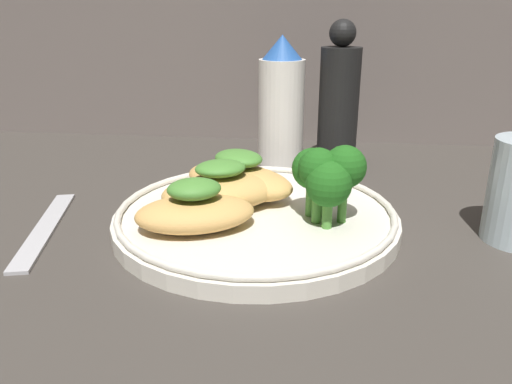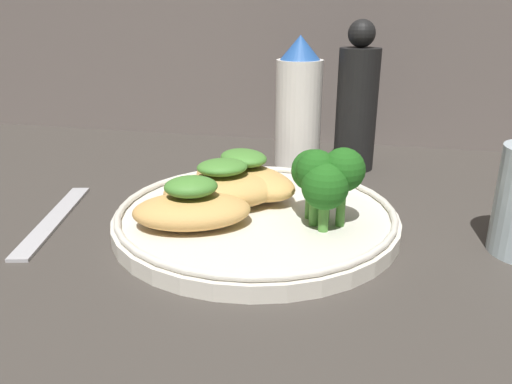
{
  "view_description": "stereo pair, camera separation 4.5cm",
  "coord_description": "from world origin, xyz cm",
  "px_view_note": "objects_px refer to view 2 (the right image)",
  "views": [
    {
      "loc": [
        5.06,
        -41.56,
        18.9
      ],
      "look_at": [
        0.0,
        0.0,
        3.4
      ],
      "focal_mm": 35.0,
      "sensor_mm": 36.0,
      "label": 1
    },
    {
      "loc": [
        9.45,
        -40.79,
        18.9
      ],
      "look_at": [
        0.0,
        0.0,
        3.4
      ],
      "focal_mm": 35.0,
      "sensor_mm": 36.0,
      "label": 2
    }
  ],
  "objects_px": {
    "broccoli_bunch": "(324,177)",
    "sauce_bottle": "(299,105)",
    "plate": "(256,217)",
    "pepper_grinder": "(357,104)"
  },
  "relations": [
    {
      "from": "broccoli_bunch",
      "to": "sauce_bottle",
      "type": "xyz_separation_m",
      "value": [
        -0.05,
        0.22,
        0.02
      ]
    },
    {
      "from": "plate",
      "to": "broccoli_bunch",
      "type": "distance_m",
      "value": 0.08
    },
    {
      "from": "plate",
      "to": "pepper_grinder",
      "type": "distance_m",
      "value": 0.23
    },
    {
      "from": "pepper_grinder",
      "to": "broccoli_bunch",
      "type": "bearing_deg",
      "value": -94.28
    },
    {
      "from": "sauce_bottle",
      "to": "pepper_grinder",
      "type": "distance_m",
      "value": 0.07
    },
    {
      "from": "plate",
      "to": "broccoli_bunch",
      "type": "relative_size",
      "value": 3.76
    },
    {
      "from": "sauce_bottle",
      "to": "plate",
      "type": "bearing_deg",
      "value": -91.98
    },
    {
      "from": "broccoli_bunch",
      "to": "pepper_grinder",
      "type": "xyz_separation_m",
      "value": [
        0.02,
        0.22,
        0.02
      ]
    },
    {
      "from": "broccoli_bunch",
      "to": "sauce_bottle",
      "type": "height_order",
      "value": "sauce_bottle"
    },
    {
      "from": "broccoli_bunch",
      "to": "pepper_grinder",
      "type": "distance_m",
      "value": 0.22
    }
  ]
}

